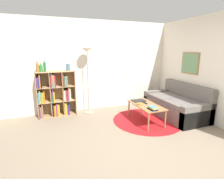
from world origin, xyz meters
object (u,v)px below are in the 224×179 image
couch (177,105)px  bottle_right (45,67)px  floor_lamp (87,60)px  bottle_left (37,68)px  bottle_middle (41,68)px  bookshelf (56,95)px  bowl (139,104)px  laptop (139,101)px  coffee_table (146,106)px  vase_on_shelf (68,67)px

couch → bottle_right: size_ratio=5.88×
floor_lamp → bottle_left: (-1.26, 0.09, -0.17)m
bottle_middle → bookshelf: bearing=-3.8°
bottle_right → couch: bearing=-19.2°
bowl → laptop: bearing=63.8°
coffee_table → bottle_right: size_ratio=3.64×
floor_lamp → bookshelf: bearing=173.6°
floor_lamp → laptop: (1.16, -0.81, -1.04)m
laptop → bottle_left: (-2.42, 0.91, 0.87)m
bowl → bottle_left: (-2.26, 1.24, 0.86)m
coffee_table → bottle_left: bearing=153.1°
bottle_left → laptop: bearing=-20.5°
bottle_right → floor_lamp: bearing=-4.4°
bookshelf → coffee_table: (2.06, -1.24, -0.18)m
floor_lamp → laptop: size_ratio=5.33×
bookshelf → floor_lamp: (0.88, -0.10, 0.92)m
floor_lamp → bottle_left: bearing=175.8°
coffee_table → bottle_right: bearing=151.6°
couch → bottle_right: 3.66m
couch → laptop: bearing=166.4°
bookshelf → bowl: bookshelf is taller
floor_lamp → bowl: floor_lamp is taller
laptop → bottle_middle: (-2.34, 0.93, 0.85)m
coffee_table → laptop: laptop is taller
bottle_left → vase_on_shelf: bottle_left is taller
bookshelf → coffee_table: bookshelf is taller
couch → laptop: 1.10m
floor_lamp → bottle_right: 1.11m
floor_lamp → laptop: 1.76m
bottle_right → vase_on_shelf: bearing=1.3°
bottle_left → bottle_right: size_ratio=0.92×
bowl → bottle_left: 2.72m
bookshelf → bottle_middle: (-0.30, 0.02, 0.73)m
laptop → bottle_left: bearing=159.5°
couch → bowl: 1.24m
floor_lamp → laptop: bearing=-35.0°
bottle_right → bookshelf: bearing=3.7°
bookshelf → bottle_middle: 0.79m
bottle_right → vase_on_shelf: (0.58, 0.01, -0.03)m
floor_lamp → vase_on_shelf: size_ratio=9.66×
bowl → bottle_left: bearing=151.3°
floor_lamp → couch: bearing=-25.7°
bookshelf → floor_lamp: 1.27m
laptop → bowl: 0.37m
couch → bottle_left: bearing=161.5°
bookshelf → laptop: bearing=-24.1°
coffee_table → bowl: 0.20m
coffee_table → bowl: size_ratio=10.02×
coffee_table → laptop: size_ratio=3.11×
coffee_table → bottle_left: 2.89m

